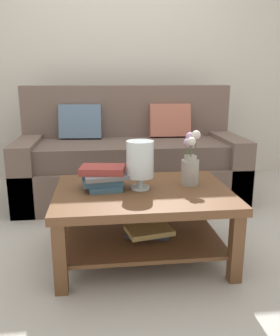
% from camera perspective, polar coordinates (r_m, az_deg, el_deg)
% --- Properties ---
extents(ground_plane, '(10.00, 10.00, 0.00)m').
position_cam_1_polar(ground_plane, '(2.69, -1.23, -10.35)').
color(ground_plane, '#B7B2A8').
extents(back_wall, '(6.40, 0.12, 2.70)m').
position_cam_1_polar(back_wall, '(4.09, -3.70, 17.56)').
color(back_wall, beige).
rests_on(back_wall, ground).
extents(couch, '(2.06, 0.90, 1.06)m').
position_cam_1_polar(couch, '(3.36, -1.67, 1.34)').
color(couch, brown).
rests_on(couch, ground).
extents(coffee_table, '(1.08, 0.79, 0.46)m').
position_cam_1_polar(coffee_table, '(2.21, 0.51, -6.73)').
color(coffee_table, brown).
rests_on(coffee_table, ground).
extents(book_stack_main, '(0.31, 0.25, 0.14)m').
position_cam_1_polar(book_stack_main, '(2.18, -6.00, -1.50)').
color(book_stack_main, '#3D6075').
rests_on(book_stack_main, coffee_table).
extents(glass_hurricane_vase, '(0.17, 0.17, 0.30)m').
position_cam_1_polar(glass_hurricane_vase, '(2.14, -0.00, 1.22)').
color(glass_hurricane_vase, silver).
rests_on(glass_hurricane_vase, coffee_table).
extents(flower_pitcher, '(0.12, 0.12, 0.35)m').
position_cam_1_polar(flower_pitcher, '(2.26, 8.24, 0.65)').
color(flower_pitcher, '#9E998E').
rests_on(flower_pitcher, coffee_table).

